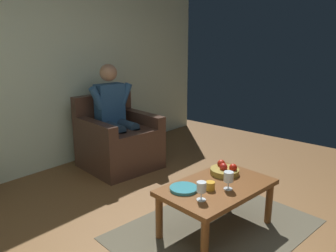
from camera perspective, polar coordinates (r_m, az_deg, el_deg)
The scene contains 10 objects.
wall_back at distance 4.14m, azimuth -23.04°, elevation 9.76°, with size 5.90×0.06×2.60m, color silver.
rug at distance 3.03m, azimuth 8.00°, elevation -16.82°, with size 1.65×1.18×0.01m, color brown.
armchair at distance 4.25m, azimuth -8.45°, elevation -2.66°, with size 0.90×0.91×0.88m.
person_seated at distance 4.18m, azimuth -8.91°, elevation 2.21°, with size 0.61×0.57×1.27m.
coffee_table at distance 2.86m, azimuth 8.25°, elevation -10.91°, with size 1.01×0.68×0.41m.
wine_glass_near at distance 2.74m, azimuth 10.17°, elevation -8.60°, with size 0.08×0.08×0.15m.
wine_glass_far at distance 2.54m, azimuth 5.65°, elevation -10.40°, with size 0.07×0.07×0.14m.
fruit_bowl at distance 3.04m, azimuth 9.57°, elevation -7.34°, with size 0.25×0.25×0.11m.
decorative_dish at distance 2.72m, azimuth 2.66°, elevation -10.49°, with size 0.22×0.22×0.02m, color teal.
candle_jar at distance 2.73m, azimuth 7.14°, elevation -9.98°, with size 0.07×0.07×0.07m, color gold.
Camera 1 is at (1.85, 1.06, 1.59)m, focal length 36.16 mm.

